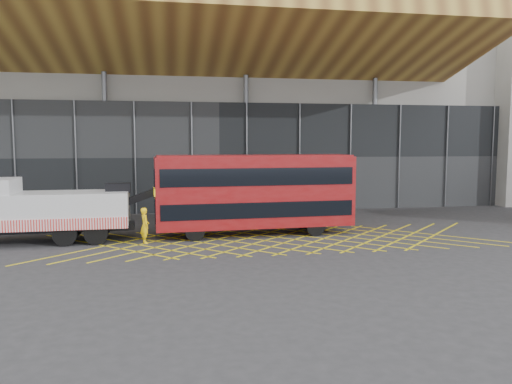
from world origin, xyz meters
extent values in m
plane|color=#2B2C2E|center=(0.00, 0.00, 0.00)|extent=(120.00, 120.00, 0.00)
cube|color=yellow|center=(-4.80, 0.00, 0.01)|extent=(7.16, 7.16, 0.01)
cube|color=yellow|center=(-4.80, 0.00, 0.01)|extent=(7.16, 7.16, 0.01)
cube|color=yellow|center=(-3.20, 0.00, 0.01)|extent=(7.16, 7.16, 0.01)
cube|color=yellow|center=(-3.20, 0.00, 0.01)|extent=(7.16, 7.16, 0.01)
cube|color=yellow|center=(-1.60, 0.00, 0.01)|extent=(7.16, 7.16, 0.01)
cube|color=yellow|center=(-1.60, 0.00, 0.01)|extent=(7.16, 7.16, 0.01)
cube|color=yellow|center=(0.00, 0.00, 0.01)|extent=(7.16, 7.16, 0.01)
cube|color=yellow|center=(0.00, 0.00, 0.01)|extent=(7.16, 7.16, 0.01)
cube|color=yellow|center=(1.60, 0.00, 0.01)|extent=(7.16, 7.16, 0.01)
cube|color=yellow|center=(1.60, 0.00, 0.01)|extent=(7.16, 7.16, 0.01)
cube|color=yellow|center=(3.20, 0.00, 0.01)|extent=(7.16, 7.16, 0.01)
cube|color=yellow|center=(3.20, 0.00, 0.01)|extent=(7.16, 7.16, 0.01)
cube|color=yellow|center=(4.80, 0.00, 0.01)|extent=(7.16, 7.16, 0.01)
cube|color=yellow|center=(4.80, 0.00, 0.01)|extent=(7.16, 7.16, 0.01)
cube|color=yellow|center=(6.40, 0.00, 0.01)|extent=(7.16, 7.16, 0.01)
cube|color=yellow|center=(6.40, 0.00, 0.01)|extent=(7.16, 7.16, 0.01)
cube|color=yellow|center=(8.00, 0.00, 0.01)|extent=(7.16, 7.16, 0.01)
cube|color=yellow|center=(8.00, 0.00, 0.01)|extent=(7.16, 7.16, 0.01)
cube|color=yellow|center=(9.60, 0.00, 0.01)|extent=(7.16, 7.16, 0.01)
cube|color=yellow|center=(9.60, 0.00, 0.01)|extent=(7.16, 7.16, 0.01)
cube|color=yellow|center=(11.20, 0.00, 0.01)|extent=(7.16, 7.16, 0.01)
cube|color=yellow|center=(11.20, 0.00, 0.01)|extent=(7.16, 7.16, 0.01)
cube|color=yellow|center=(12.80, 0.00, 0.01)|extent=(7.16, 7.16, 0.01)
cube|color=yellow|center=(12.80, 0.00, 0.01)|extent=(7.16, 7.16, 0.01)
cube|color=gray|center=(2.00, 19.00, 9.00)|extent=(55.00, 14.00, 18.00)
cube|color=black|center=(2.00, 11.70, 4.00)|extent=(55.00, 0.80, 8.00)
cube|color=brown|center=(0.00, 8.00, 11.50)|extent=(40.00, 11.93, 4.07)
cylinder|color=#595B60|center=(-6.00, 11.50, 5.00)|extent=(0.36, 0.36, 10.00)
cylinder|color=#595B60|center=(4.00, 11.50, 5.00)|extent=(0.36, 0.36, 10.00)
cylinder|color=#595B60|center=(14.00, 11.50, 5.00)|extent=(0.36, 0.36, 10.00)
cube|color=black|center=(-8.46, 1.42, 0.73)|extent=(9.97, 1.38, 0.37)
cube|color=silver|center=(-6.99, 1.47, 1.73)|extent=(6.57, 2.83, 1.67)
cube|color=red|center=(-6.95, 0.13, 1.10)|extent=(6.49, 0.28, 0.58)
cube|color=silver|center=(-9.71, 1.38, 2.93)|extent=(1.13, 2.54, 0.73)
cube|color=black|center=(-4.28, 1.56, 2.72)|extent=(1.27, 0.56, 0.52)
cube|color=black|center=(-3.23, 1.59, 2.20)|extent=(2.30, 0.44, 1.13)
cylinder|color=black|center=(-5.28, 0.43, 0.58)|extent=(1.16, 0.40, 1.15)
cylinder|color=black|center=(-5.36, 2.62, 0.58)|extent=(1.16, 0.40, 1.15)
cube|color=maroon|center=(2.99, 1.80, 2.41)|extent=(10.90, 3.02, 3.81)
cube|color=black|center=(2.99, 1.80, 1.52)|extent=(10.47, 3.06, 0.83)
cube|color=black|center=(2.99, 1.80, 3.29)|extent=(10.47, 3.06, 0.93)
cube|color=black|center=(-2.42, 1.54, 1.57)|extent=(0.17, 2.20, 1.28)
cube|color=black|center=(-2.42, 1.54, 3.29)|extent=(0.17, 2.20, 0.93)
cube|color=yellow|center=(-2.43, 1.54, 2.50)|extent=(0.14, 1.75, 0.34)
cube|color=maroon|center=(2.99, 1.80, 4.35)|extent=(10.67, 2.81, 0.12)
cylinder|color=black|center=(-0.39, 0.53, 0.51)|extent=(1.03, 0.34, 1.02)
cylinder|color=black|center=(-0.49, 2.73, 0.51)|extent=(1.03, 0.34, 1.02)
cylinder|color=black|center=(6.18, 0.85, 0.51)|extent=(1.03, 0.34, 1.02)
cylinder|color=black|center=(6.07, 3.05, 0.51)|extent=(1.03, 0.34, 1.02)
imported|color=yellow|center=(-2.89, 0.38, 0.91)|extent=(0.60, 0.76, 1.82)
camera|label=1|loc=(-1.64, -25.08, 5.05)|focal=35.00mm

